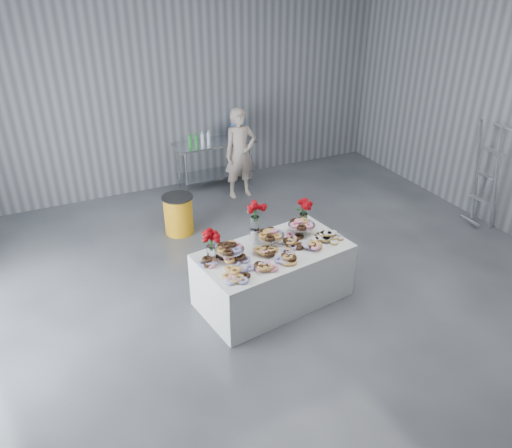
{
  "coord_description": "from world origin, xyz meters",
  "views": [
    {
      "loc": [
        -2.7,
        -4.3,
        4.02
      ],
      "look_at": [
        -0.25,
        0.87,
        0.89
      ],
      "focal_mm": 35.0,
      "sensor_mm": 36.0,
      "label": 1
    }
  ],
  "objects_px": {
    "prep_table": "(215,156)",
    "person": "(240,154)",
    "water_jug": "(238,125)",
    "trash_barrel": "(179,214)",
    "stepladder": "(486,176)",
    "display_table": "(273,275)"
  },
  "relations": [
    {
      "from": "trash_barrel",
      "to": "water_jug",
      "type": "bearing_deg",
      "value": 40.79
    },
    {
      "from": "person",
      "to": "stepladder",
      "type": "relative_size",
      "value": 0.92
    },
    {
      "from": "display_table",
      "to": "water_jug",
      "type": "bearing_deg",
      "value": 72.93
    },
    {
      "from": "water_jug",
      "to": "person",
      "type": "distance_m",
      "value": 0.71
    },
    {
      "from": "trash_barrel",
      "to": "prep_table",
      "type": "bearing_deg",
      "value": 50.74
    },
    {
      "from": "water_jug",
      "to": "trash_barrel",
      "type": "xyz_separation_m",
      "value": [
        -1.7,
        -1.46,
        -0.83
      ]
    },
    {
      "from": "water_jug",
      "to": "person",
      "type": "height_order",
      "value": "person"
    },
    {
      "from": "display_table",
      "to": "prep_table",
      "type": "height_order",
      "value": "prep_table"
    },
    {
      "from": "prep_table",
      "to": "water_jug",
      "type": "height_order",
      "value": "water_jug"
    },
    {
      "from": "display_table",
      "to": "person",
      "type": "relative_size",
      "value": 1.16
    },
    {
      "from": "water_jug",
      "to": "stepladder",
      "type": "bearing_deg",
      "value": -49.61
    },
    {
      "from": "person",
      "to": "trash_barrel",
      "type": "bearing_deg",
      "value": -149.5
    },
    {
      "from": "water_jug",
      "to": "display_table",
      "type": "bearing_deg",
      "value": -107.07
    },
    {
      "from": "water_jug",
      "to": "trash_barrel",
      "type": "bearing_deg",
      "value": -139.21
    },
    {
      "from": "trash_barrel",
      "to": "stepladder",
      "type": "relative_size",
      "value": 0.36
    },
    {
      "from": "prep_table",
      "to": "display_table",
      "type": "bearing_deg",
      "value": -99.76
    },
    {
      "from": "prep_table",
      "to": "trash_barrel",
      "type": "bearing_deg",
      "value": -129.26
    },
    {
      "from": "prep_table",
      "to": "water_jug",
      "type": "distance_m",
      "value": 0.73
    },
    {
      "from": "prep_table",
      "to": "person",
      "type": "height_order",
      "value": "person"
    },
    {
      "from": "display_table",
      "to": "prep_table",
      "type": "xyz_separation_m",
      "value": [
        0.64,
        3.7,
        0.24
      ]
    },
    {
      "from": "person",
      "to": "stepladder",
      "type": "bearing_deg",
      "value": -42.03
    },
    {
      "from": "trash_barrel",
      "to": "person",
      "type": "bearing_deg",
      "value": 30.63
    }
  ]
}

